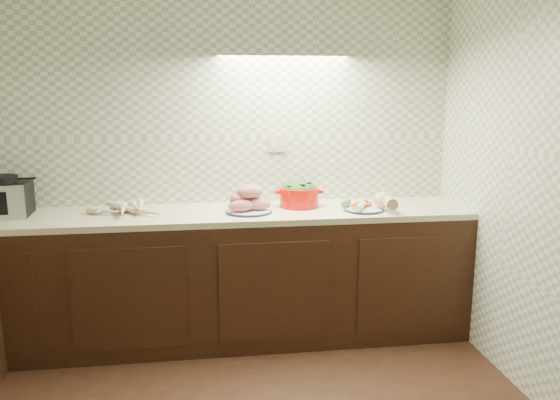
{
  "coord_description": "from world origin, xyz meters",
  "views": [
    {
      "loc": [
        0.04,
        -2.06,
        1.72
      ],
      "look_at": [
        0.49,
        1.25,
        1.02
      ],
      "focal_mm": 35.0,
      "sensor_mm": 36.0,
      "label": 1
    }
  ],
  "objects": [
    {
      "name": "room",
      "position": [
        0.0,
        0.0,
        1.63
      ],
      "size": [
        3.6,
        3.6,
        2.6
      ],
      "color": "black",
      "rests_on": "ground"
    },
    {
      "name": "counter",
      "position": [
        -0.68,
        0.68,
        0.45
      ],
      "size": [
        3.6,
        3.6,
        0.9
      ],
      "color": "black",
      "rests_on": "ground"
    },
    {
      "name": "parsnip_pile",
      "position": [
        -0.48,
        1.5,
        0.93
      ],
      "size": [
        0.47,
        0.44,
        0.09
      ],
      "color": "beige",
      "rests_on": "counter"
    },
    {
      "name": "sweet_potato_plate",
      "position": [
        0.31,
        1.46,
        0.97
      ],
      "size": [
        0.31,
        0.31,
        0.18
      ],
      "rotation": [
        0.0,
        0.0,
        0.36
      ],
      "color": "#131741",
      "rests_on": "counter"
    },
    {
      "name": "onion_bowl",
      "position": [
        0.27,
        1.62,
        0.94
      ],
      "size": [
        0.14,
        0.14,
        0.11
      ],
      "color": "black",
      "rests_on": "counter"
    },
    {
      "name": "dutch_oven",
      "position": [
        0.67,
        1.58,
        0.99
      ],
      "size": [
        0.34,
        0.29,
        0.19
      ],
      "rotation": [
        0.0,
        0.0,
        -0.09
      ],
      "color": "red",
      "rests_on": "counter"
    },
    {
      "name": "veg_plate",
      "position": [
        1.14,
        1.4,
        0.94
      ],
      "size": [
        0.36,
        0.27,
        0.12
      ],
      "rotation": [
        0.0,
        0.0,
        -0.22
      ],
      "color": "#131741",
      "rests_on": "counter"
    }
  ]
}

